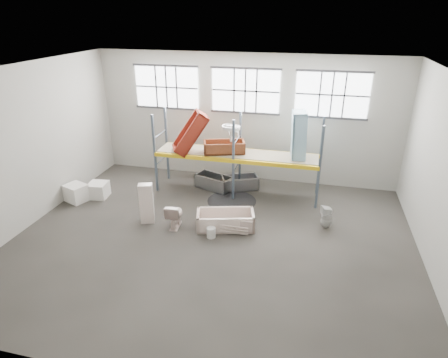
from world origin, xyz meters
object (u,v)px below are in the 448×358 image
(steel_tub_left, at_px, (214,182))
(steel_tub_right, at_px, (240,182))
(rust_tub_flat, at_px, (224,147))
(toilet_beige, at_px, (175,215))
(carton_near, at_px, (76,193))
(bucket, at_px, (211,232))
(bathtub_beige, at_px, (225,220))
(toilet_white, at_px, (327,217))
(cistern_tall, at_px, (147,203))
(blue_tub_upright, at_px, (299,136))

(steel_tub_left, bearing_deg, steel_tub_right, 11.57)
(rust_tub_flat, bearing_deg, toilet_beige, -107.91)
(toilet_beige, relative_size, steel_tub_left, 0.59)
(steel_tub_right, xyz_separation_m, carton_near, (-5.59, -2.45, 0.06))
(steel_tub_left, xyz_separation_m, bucket, (0.84, -3.46, -0.10))
(bathtub_beige, xyz_separation_m, toilet_white, (3.14, 0.76, 0.11))
(cistern_tall, bearing_deg, blue_tub_upright, 14.48)
(bathtub_beige, distance_m, steel_tub_right, 2.99)
(toilet_white, distance_m, rust_tub_flat, 4.45)
(blue_tub_upright, bearing_deg, toilet_beige, -139.76)
(steel_tub_left, height_order, blue_tub_upright, blue_tub_upright)
(steel_tub_right, relative_size, rust_tub_flat, 0.93)
(blue_tub_upright, height_order, carton_near, blue_tub_upright)
(toilet_beige, distance_m, steel_tub_right, 3.61)
(toilet_white, relative_size, bucket, 2.35)
(cistern_tall, height_order, steel_tub_right, cistern_tall)
(cistern_tall, relative_size, blue_tub_upright, 0.79)
(toilet_beige, distance_m, steel_tub_left, 3.14)
(toilet_beige, relative_size, toilet_white, 1.10)
(cistern_tall, xyz_separation_m, carton_near, (-3.17, 0.80, -0.37))
(blue_tub_upright, bearing_deg, steel_tub_left, 178.64)
(steel_tub_left, distance_m, steel_tub_right, 1.01)
(steel_tub_right, height_order, bucket, steel_tub_right)
(toilet_beige, height_order, bucket, toilet_beige)
(bathtub_beige, bearing_deg, blue_tub_upright, 38.69)
(steel_tub_left, xyz_separation_m, steel_tub_right, (0.99, 0.20, -0.01))
(toilet_white, height_order, blue_tub_upright, blue_tub_upright)
(rust_tub_flat, relative_size, bucket, 4.60)
(bucket, distance_m, carton_near, 5.58)
(toilet_white, xyz_separation_m, carton_near, (-8.88, -0.22, -0.07))
(bucket, bearing_deg, carton_near, 167.48)
(bathtub_beige, xyz_separation_m, steel_tub_left, (-1.13, 2.78, -0.01))
(steel_tub_right, bearing_deg, cistern_tall, -126.74)
(toilet_beige, bearing_deg, bathtub_beige, -173.75)
(toilet_white, height_order, steel_tub_left, toilet_white)
(steel_tub_right, distance_m, blue_tub_upright, 3.03)
(steel_tub_right, relative_size, carton_near, 1.90)
(cistern_tall, bearing_deg, rust_tub_flat, 37.33)
(toilet_white, bearing_deg, toilet_beige, -97.47)
(rust_tub_flat, height_order, carton_near, rust_tub_flat)
(cistern_tall, distance_m, rust_tub_flat, 3.59)
(cistern_tall, distance_m, bucket, 2.37)
(steel_tub_left, bearing_deg, blue_tub_upright, -1.36)
(bathtub_beige, xyz_separation_m, cistern_tall, (-2.57, -0.27, 0.41))
(toilet_white, relative_size, blue_tub_upright, 0.44)
(rust_tub_flat, bearing_deg, blue_tub_upright, 3.25)
(toilet_beige, relative_size, rust_tub_flat, 0.56)
(toilet_beige, xyz_separation_m, cistern_tall, (-0.98, 0.05, 0.26))
(bathtub_beige, bearing_deg, toilet_beige, 176.24)
(bathtub_beige, height_order, steel_tub_right, bathtub_beige)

